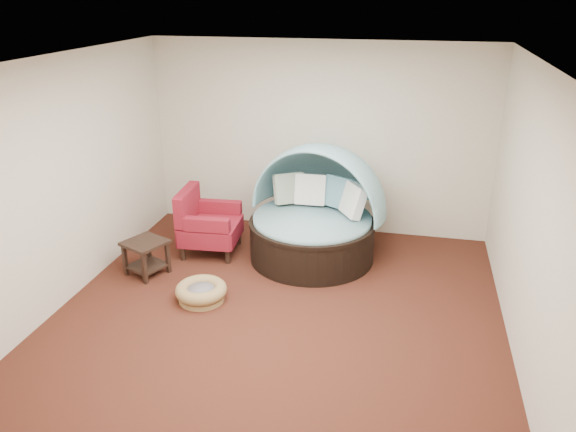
% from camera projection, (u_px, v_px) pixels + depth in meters
% --- Properties ---
extents(floor, '(5.00, 5.00, 0.00)m').
position_uv_depth(floor, '(280.00, 310.00, 6.48)').
color(floor, '#4C2315').
rests_on(floor, ground).
extents(wall_back, '(5.00, 0.00, 5.00)m').
position_uv_depth(wall_back, '(319.00, 139.00, 8.21)').
color(wall_back, beige).
rests_on(wall_back, floor).
extents(wall_front, '(5.00, 0.00, 5.00)m').
position_uv_depth(wall_front, '(190.00, 323.00, 3.69)').
color(wall_front, beige).
rests_on(wall_front, floor).
extents(wall_left, '(0.00, 5.00, 5.00)m').
position_uv_depth(wall_left, '(68.00, 179.00, 6.46)').
color(wall_left, beige).
rests_on(wall_left, floor).
extents(wall_right, '(0.00, 5.00, 5.00)m').
position_uv_depth(wall_right, '(529.00, 215.00, 5.44)').
color(wall_right, beige).
rests_on(wall_right, floor).
extents(ceiling, '(5.00, 5.00, 0.00)m').
position_uv_depth(ceiling, '(278.00, 60.00, 5.42)').
color(ceiling, white).
rests_on(ceiling, wall_back).
extents(canopy_daybed, '(2.08, 2.04, 1.55)m').
position_uv_depth(canopy_daybed, '(315.00, 207.00, 7.53)').
color(canopy_daybed, black).
rests_on(canopy_daybed, floor).
extents(pet_basket, '(0.66, 0.66, 0.21)m').
position_uv_depth(pet_basket, '(201.00, 292.00, 6.64)').
color(pet_basket, olive).
rests_on(pet_basket, floor).
extents(red_armchair, '(0.83, 0.84, 0.92)m').
position_uv_depth(red_armchair, '(206.00, 224.00, 7.76)').
color(red_armchair, black).
rests_on(red_armchair, floor).
extents(side_table, '(0.63, 0.63, 0.46)m').
position_uv_depth(side_table, '(146.00, 253.00, 7.19)').
color(side_table, black).
rests_on(side_table, floor).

